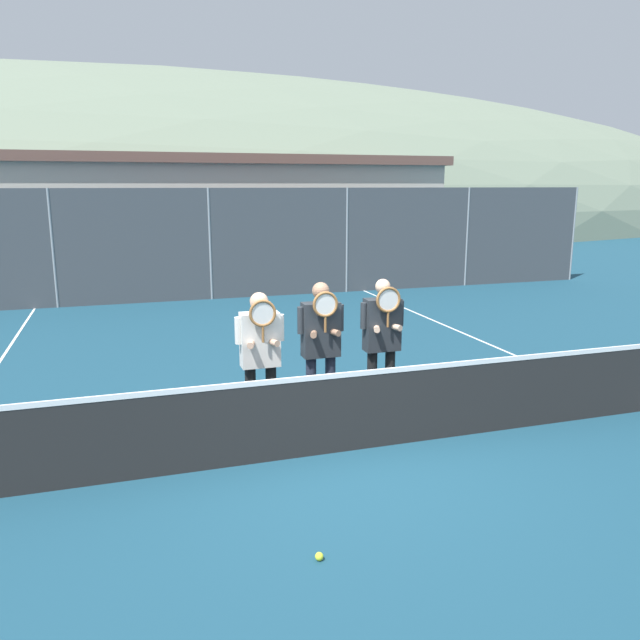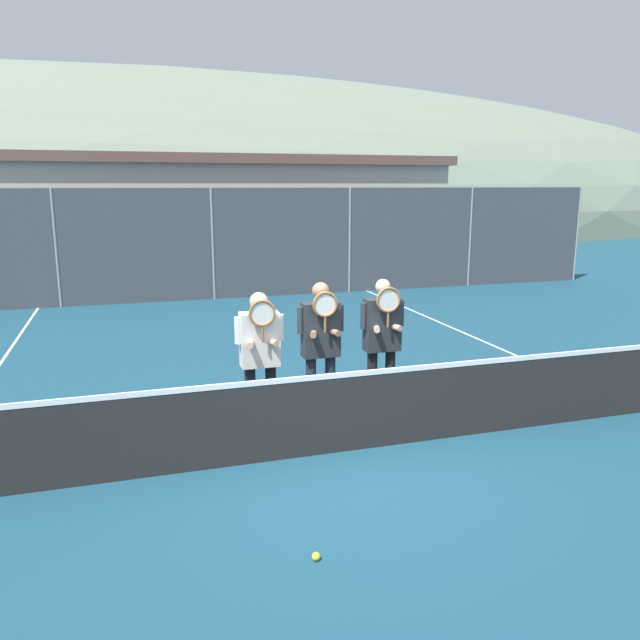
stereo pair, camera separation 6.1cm
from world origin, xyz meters
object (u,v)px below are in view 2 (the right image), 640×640
object	(u,v)px
player_center_left	(321,340)
player_center_right	(382,336)
tennis_ball_on_court	(316,556)
car_center	(299,248)
car_right_of_center	(442,246)
car_left_of_center	(146,252)
player_leftmost	(260,349)

from	to	relation	value
player_center_left	player_center_right	bearing A→B (deg)	2.48
player_center_left	tennis_ball_on_court	bearing A→B (deg)	-108.07
car_center	car_right_of_center	size ratio (longest dim) A/B	0.93
car_right_of_center	car_left_of_center	bearing A→B (deg)	178.07
car_left_of_center	car_center	size ratio (longest dim) A/B	0.95
tennis_ball_on_court	player_center_left	bearing A→B (deg)	71.93
player_center_left	car_center	size ratio (longest dim) A/B	0.42
car_center	car_right_of_center	distance (m)	5.07
player_leftmost	player_center_right	distance (m)	1.62
tennis_ball_on_court	car_center	bearing A→B (deg)	75.12
player_center_right	car_center	size ratio (longest dim) A/B	0.42
player_center_left	car_left_of_center	distance (m)	12.69
car_left_of_center	car_center	distance (m)	4.79
player_center_right	player_center_left	bearing A→B (deg)	-177.52
tennis_ball_on_court	car_left_of_center	bearing A→B (deg)	92.65
player_center_left	car_center	xyz separation A→B (m)	(3.15, 12.51, -0.16)
player_center_left	car_left_of_center	size ratio (longest dim) A/B	0.44
player_leftmost	tennis_ball_on_court	size ratio (longest dim) A/B	25.18
player_center_right	tennis_ball_on_court	distance (m)	3.53
player_center_right	car_center	xyz separation A→B (m)	(2.32, 12.48, -0.14)
tennis_ball_on_court	car_right_of_center	bearing A→B (deg)	58.80
car_right_of_center	tennis_ball_on_court	bearing A→B (deg)	-121.20
player_leftmost	car_right_of_center	xyz separation A→B (m)	(9.00, 12.34, -0.15)
player_center_left	car_right_of_center	distance (m)	14.75
car_left_of_center	car_center	xyz separation A→B (m)	(4.79, -0.07, -0.04)
player_center_right	car_right_of_center	world-z (taller)	player_center_right
car_center	player_center_left	bearing A→B (deg)	-104.14
player_center_right	car_right_of_center	bearing A→B (deg)	58.85
car_center	car_right_of_center	xyz separation A→B (m)	(5.07, -0.26, -0.03)
car_right_of_center	tennis_ball_on_court	world-z (taller)	car_right_of_center
car_left_of_center	tennis_ball_on_court	world-z (taller)	car_left_of_center
player_center_left	tennis_ball_on_court	distance (m)	3.16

